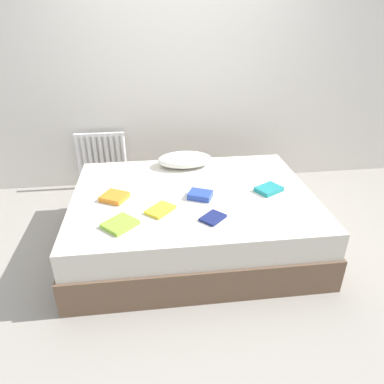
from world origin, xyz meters
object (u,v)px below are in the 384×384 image
Objects in this scene: bed at (193,219)px; textbook_teal at (269,189)px; textbook_yellow at (160,210)px; textbook_orange at (115,197)px; textbook_blue at (200,195)px; textbook_lime at (120,224)px; pillow at (185,160)px; radiator at (102,156)px; textbook_navy at (213,218)px.

textbook_teal is (0.63, -0.05, 0.27)m from bed.
textbook_yellow is at bearing -136.69° from bed.
textbook_blue reaches higher than textbook_orange.
textbook_blue is at bearing -15.44° from textbook_lime.
textbook_teal reaches higher than textbook_yellow.
pillow is 0.86m from textbook_yellow.
textbook_lime is at bearing -79.32° from radiator.
bed is 0.47m from textbook_yellow.
textbook_blue is (0.33, 0.17, 0.01)m from textbook_yellow.
textbook_teal reaches higher than textbook_navy.
textbook_orange is 1.02× the size of textbook_blue.
textbook_blue is at bearing -19.85° from textbook_yellow.
textbook_teal is at bearing -43.27° from pillow.
textbook_yellow is at bearing -108.32° from pillow.
textbook_lime reaches higher than bed.
pillow is 2.55× the size of textbook_teal.
textbook_blue reaches higher than textbook_navy.
textbook_teal reaches higher than bed.
radiator is 1.10m from pillow.
textbook_lime reaches higher than textbook_navy.
textbook_teal is 1.26m from textbook_orange.
pillow is 2.80× the size of textbook_orange.
textbook_orange is at bearing 108.23° from textbook_navy.
textbook_blue is (0.93, -1.29, 0.14)m from radiator.
bed is 11.03× the size of textbook_blue.
pillow is 1.13m from textbook_lime.
textbook_navy is (0.09, -0.42, 0.26)m from bed.
textbook_yellow is at bearing -67.82° from radiator.
textbook_navy is (0.04, -0.33, -0.01)m from textbook_blue.
bed is 11.49× the size of textbook_navy.
textbook_blue is 0.70m from textbook_lime.
textbook_teal is 1.17× the size of textbook_navy.
textbook_yellow is at bearing 163.37° from textbook_teal.
textbook_orange reaches higher than textbook_yellow.
bed is 0.64m from pillow.
pillow is at bearing 52.34° from textbook_navy.
textbook_teal is at bearing -39.69° from radiator.
bed is 0.69m from textbook_orange.
textbook_yellow is (-0.28, -0.26, 0.27)m from bed.
textbook_lime is at bearing -142.89° from bed.
bed is at bearing 58.88° from textbook_navy.
pillow is at bearing 119.63° from textbook_blue.
textbook_blue is at bearing -61.35° from bed.
textbook_navy is at bearing -58.02° from textbook_blue.
bed is 3.69× the size of radiator.
textbook_teal is 1.13× the size of textbook_blue.
radiator is at bearing 56.54° from textbook_lime.
textbook_lime is (-1.20, -0.38, -0.00)m from textbook_teal.
textbook_orange is at bearing 99.57° from textbook_yellow.
bed is 0.69m from textbook_teal.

